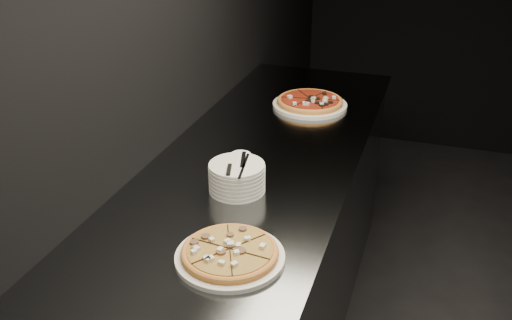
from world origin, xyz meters
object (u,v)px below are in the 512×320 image
(pizza_mushroom, at_px, (230,253))
(pizza_tomato, at_px, (310,102))
(cutlery, at_px, (237,166))
(ramekin, at_px, (241,162))
(plate_stack, at_px, (237,177))
(counter, at_px, (254,264))

(pizza_mushroom, xyz_separation_m, pizza_tomato, (-0.07, 1.22, 0.00))
(cutlery, height_order, ramekin, cutlery)
(pizza_mushroom, height_order, ramekin, ramekin)
(pizza_tomato, xyz_separation_m, plate_stack, (-0.05, -0.85, 0.03))
(counter, xyz_separation_m, pizza_tomato, (0.06, 0.64, 0.48))
(cutlery, xyz_separation_m, ramekin, (-0.04, 0.16, -0.07))
(ramekin, bearing_deg, pizza_tomato, 83.05)
(pizza_mushroom, bearing_deg, pizza_tomato, 93.14)
(pizza_tomato, height_order, ramekin, ramekin)
(cutlery, bearing_deg, ramekin, 90.13)
(cutlery, bearing_deg, counter, 78.93)
(counter, distance_m, plate_stack, 0.55)
(counter, xyz_separation_m, ramekin, (-0.03, -0.07, 0.49))
(plate_stack, relative_size, ramekin, 2.54)
(counter, height_order, pizza_tomato, pizza_tomato)
(pizza_mushroom, bearing_deg, counter, 102.22)
(plate_stack, bearing_deg, ramekin, 104.63)
(plate_stack, distance_m, cutlery, 0.05)
(counter, height_order, pizza_mushroom, pizza_mushroom)
(pizza_tomato, bearing_deg, ramekin, -96.95)
(pizza_tomato, height_order, plate_stack, plate_stack)
(counter, bearing_deg, cutlery, -85.30)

